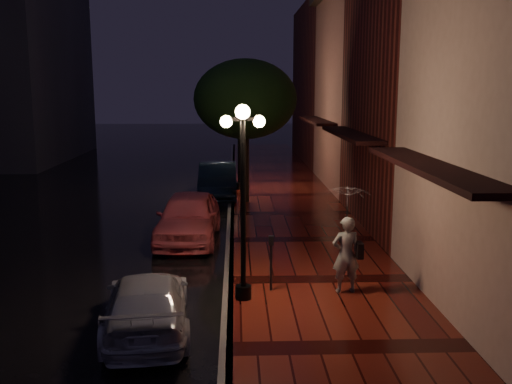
% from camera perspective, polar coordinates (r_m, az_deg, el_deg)
% --- Properties ---
extents(ground, '(120.00, 120.00, 0.00)m').
position_cam_1_polar(ground, '(17.80, -2.62, -5.27)').
color(ground, black).
rests_on(ground, ground).
extents(sidewalk, '(4.50, 60.00, 0.15)m').
position_cam_1_polar(sidewalk, '(17.90, 4.62, -4.95)').
color(sidewalk, '#400E0B').
rests_on(sidewalk, ground).
extents(curb, '(0.25, 60.00, 0.15)m').
position_cam_1_polar(curb, '(17.78, -2.62, -5.03)').
color(curb, '#595451').
rests_on(curb, ground).
extents(storefront_mid, '(5.00, 8.00, 11.00)m').
position_cam_1_polar(storefront_mid, '(20.32, 17.90, 11.87)').
color(storefront_mid, '#511914').
rests_on(storefront_mid, ground).
extents(storefront_far, '(5.00, 8.00, 9.00)m').
position_cam_1_polar(storefront_far, '(27.98, 12.19, 9.56)').
color(storefront_far, '#8C5951').
rests_on(storefront_far, ground).
extents(storefront_extra, '(5.00, 12.00, 10.00)m').
position_cam_1_polar(storefront_extra, '(37.76, 8.48, 10.60)').
color(storefront_extra, '#511914').
rests_on(storefront_extra, ground).
extents(streetlamp_near, '(0.96, 0.36, 4.31)m').
position_cam_1_polar(streetlamp_near, '(12.34, -1.31, 0.10)').
color(streetlamp_near, black).
rests_on(streetlamp_near, sidewalk).
extents(streetlamp_far, '(0.96, 0.36, 4.31)m').
position_cam_1_polar(streetlamp_far, '(26.23, -1.72, 5.59)').
color(streetlamp_far, black).
rests_on(streetlamp_far, sidewalk).
extents(street_tree, '(4.16, 4.16, 5.80)m').
position_cam_1_polar(street_tree, '(23.14, -1.04, 9.02)').
color(street_tree, black).
rests_on(street_tree, sidewalk).
extents(pink_car, '(2.01, 4.62, 1.55)m').
position_cam_1_polar(pink_car, '(18.17, -6.76, -2.48)').
color(pink_car, '#DE5B65').
rests_on(pink_car, ground).
extents(navy_car, '(1.72, 4.68, 1.53)m').
position_cam_1_polar(navy_car, '(25.23, -3.87, 1.17)').
color(navy_car, black).
rests_on(navy_car, ground).
extents(silver_car, '(2.08, 4.19, 1.17)m').
position_cam_1_polar(silver_car, '(11.74, -10.82, -10.87)').
color(silver_car, '#B2B1B9').
rests_on(silver_car, ground).
extents(woman_with_umbrella, '(1.04, 1.06, 2.49)m').
position_cam_1_polar(woman_with_umbrella, '(13.10, 9.08, -3.01)').
color(woman_with_umbrella, silver).
rests_on(woman_with_umbrella, sidewalk).
extents(parking_meter, '(0.12, 0.09, 1.31)m').
position_cam_1_polar(parking_meter, '(13.25, 1.52, -6.56)').
color(parking_meter, black).
rests_on(parking_meter, sidewalk).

